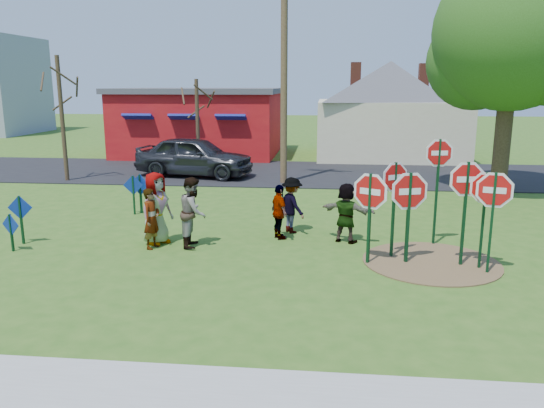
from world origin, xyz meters
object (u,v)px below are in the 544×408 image
at_px(stop_sign_a, 370,199).
at_px(person_a, 156,208).
at_px(stop_sign_c, 485,198).
at_px(utility_pole, 284,67).
at_px(stop_sign_b, 439,164).
at_px(leafy_tree, 516,41).
at_px(stop_sign_d, 466,188).
at_px(person_b, 152,219).
at_px(suv, 194,156).

xyz_separation_m(stop_sign_a, person_a, (-5.42, 1.09, -0.60)).
relative_size(stop_sign_c, utility_pole, 0.26).
bearing_deg(person_a, stop_sign_c, -67.05).
xyz_separation_m(stop_sign_a, stop_sign_c, (2.51, -0.10, 0.09)).
relative_size(stop_sign_a, stop_sign_b, 0.79).
bearing_deg(leafy_tree, stop_sign_d, -112.59).
xyz_separation_m(person_b, leafy_tree, (11.07, 7.86, 4.86)).
distance_m(stop_sign_d, person_b, 7.65).
height_order(stop_sign_b, person_a, stop_sign_b).
distance_m(stop_sign_c, leafy_tree, 10.02).
bearing_deg(stop_sign_a, stop_sign_b, 72.10).
bearing_deg(person_a, stop_sign_b, -53.51).
bearing_deg(leafy_tree, utility_pole, 169.32).
bearing_deg(person_a, utility_pole, 15.34).
xyz_separation_m(utility_pole, leafy_tree, (8.46, -1.60, 0.84)).
height_order(stop_sign_d, person_b, stop_sign_d).
height_order(stop_sign_b, person_b, stop_sign_b).
xyz_separation_m(stop_sign_b, person_a, (-7.25, -0.64, -1.17)).
xyz_separation_m(person_a, utility_pole, (2.61, 9.05, 3.84)).
distance_m(stop_sign_a, stop_sign_c, 2.51).
relative_size(stop_sign_a, utility_pole, 0.25).
distance_m(stop_sign_b, leafy_tree, 8.57).
relative_size(stop_sign_a, leafy_tree, 0.26).
bearing_deg(utility_pole, person_b, -105.43).
distance_m(stop_sign_a, utility_pole, 11.00).
relative_size(person_b, leafy_tree, 0.18).
xyz_separation_m(stop_sign_d, person_b, (-7.55, 0.59, -1.06)).
height_order(person_a, utility_pole, utility_pole).
xyz_separation_m(stop_sign_b, utility_pole, (-4.63, 8.41, 2.67)).
bearing_deg(suv, stop_sign_b, -127.43).
distance_m(stop_sign_c, stop_sign_d, 0.45).
height_order(stop_sign_c, person_b, stop_sign_c).
xyz_separation_m(suv, utility_pole, (4.15, -1.21, 3.85)).
xyz_separation_m(stop_sign_d, person_a, (-7.55, 1.00, -0.89)).
height_order(stop_sign_a, utility_pole, utility_pole).
bearing_deg(stop_sign_d, stop_sign_b, 94.69).
bearing_deg(stop_sign_c, leafy_tree, 71.93).
relative_size(stop_sign_c, stop_sign_d, 0.92).
distance_m(stop_sign_b, utility_pole, 9.97).
bearing_deg(stop_sign_d, leafy_tree, 61.48).
height_order(person_a, person_b, person_a).
bearing_deg(suv, stop_sign_a, -138.32).
bearing_deg(stop_sign_b, stop_sign_a, -145.58).
bearing_deg(utility_pole, stop_sign_c, -62.58).
xyz_separation_m(stop_sign_b, suv, (-8.78, 9.62, -1.18)).
distance_m(stop_sign_c, suv, 14.86).
xyz_separation_m(stop_sign_d, utility_pole, (-4.94, 10.05, 2.95)).
bearing_deg(person_b, leafy_tree, -39.51).
height_order(utility_pole, leafy_tree, utility_pole).
relative_size(stop_sign_d, person_b, 1.65).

